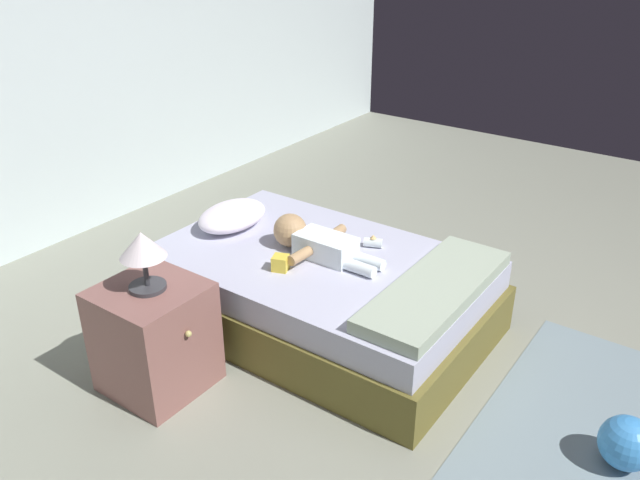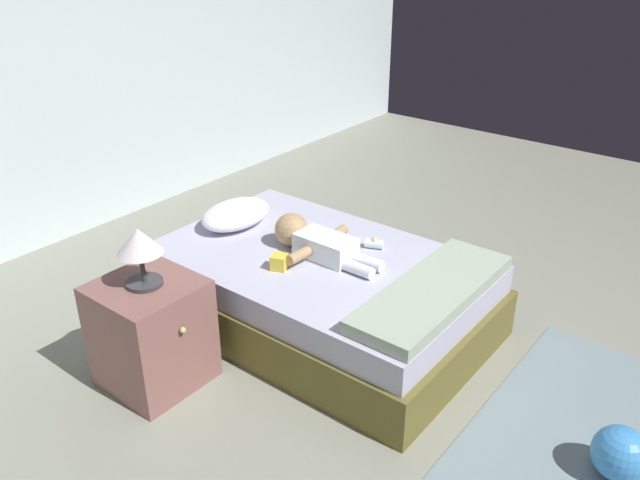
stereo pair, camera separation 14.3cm
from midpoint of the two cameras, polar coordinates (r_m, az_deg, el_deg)
name	(u,v)px [view 1 (the left image)]	position (r m, az deg, el deg)	size (l,w,h in m)	color
ground_plane	(453,385)	(3.30, 10.42, -12.48)	(8.00, 8.00, 0.00)	gray
wall_behind_bed	(41,43)	(4.70, -24.20, 15.54)	(8.00, 0.12, 2.66)	silver
bed	(320,291)	(3.58, -1.15, -4.52)	(1.14, 1.80, 0.42)	brown
pillow	(232,216)	(3.83, -8.81, 2.12)	(0.46, 0.32, 0.14)	white
baby	(314,241)	(3.48, -1.70, -0.13)	(0.48, 0.66, 0.19)	white
toothbrush	(327,235)	(3.68, -0.47, 0.40)	(0.04, 0.17, 0.02)	#2A8CDA
nightstand	(155,337)	(3.22, -15.61, -8.29)	(0.45, 0.48, 0.54)	#82554F
lamp	(143,249)	(2.98, -16.71, -0.79)	(0.21, 0.21, 0.29)	#333338
rug	(619,440)	(3.21, 23.72, -15.87)	(1.49, 1.14, 0.01)	gray
toy_ball	(627,443)	(3.03, 24.18, -16.04)	(0.23, 0.23, 0.23)	#3C8DDD
blanket	(436,289)	(3.15, 8.91, -4.35)	(1.03, 0.35, 0.07)	#9DAC96
toy_block	(281,263)	(3.34, -4.72, -2.04)	(0.10, 0.10, 0.08)	yellow
baby_bottle	(373,242)	(3.57, 3.56, -0.19)	(0.09, 0.11, 0.07)	white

